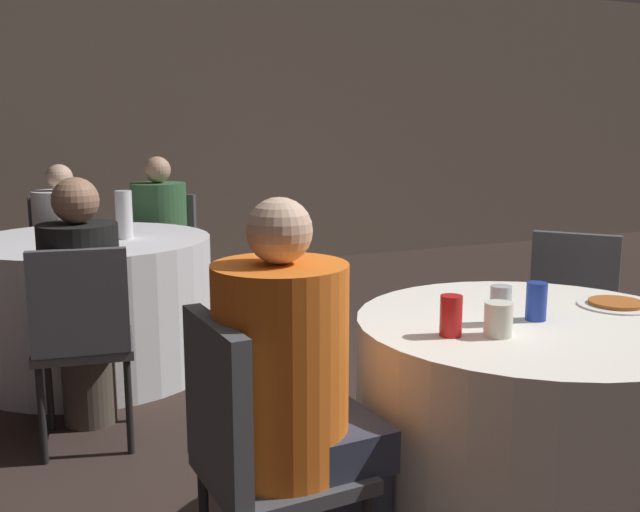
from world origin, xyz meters
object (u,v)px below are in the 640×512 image
Objects in this scene: chair_far_south at (82,330)px; pizza_plate_near at (616,304)px; chair_far_north at (62,248)px; person_green_jacket at (157,239)px; table_far at (92,304)px; bottle_far at (124,215)px; person_white_shirt at (65,245)px; table_near at (528,429)px; chair_near_west at (250,445)px; soda_can_silver at (500,305)px; person_black_shirt at (83,308)px; soda_can_red at (451,316)px; chair_far_northeast at (166,245)px; person_orange_shirt at (302,407)px; soda_can_blue at (536,301)px; chair_near_northeast at (570,313)px.

chair_far_south reaches higher than pizza_plate_near.
person_green_jacket is (0.59, -0.31, 0.07)m from chair_far_north.
bottle_far is at bearing -28.72° from table_far.
person_green_jacket is at bearing 161.37° from person_white_shirt.
bottle_far is at bearing 78.82° from chair_far_south.
table_far is at bearing 90.00° from chair_far_south.
table_near is 0.53m from pizza_plate_near.
soda_can_silver is at bearing 90.80° from chair_near_west.
person_black_shirt is (-0.64, -1.67, -0.02)m from person_green_jacket.
person_white_shirt is 9.06× the size of soda_can_red.
pizza_plate_near is at bearing 139.93° from chair_far_northeast.
table_near is at bearing -36.49° from chair_far_south.
chair_far_south is 0.80× the size of person_white_shirt.
person_orange_shirt reaches higher than bottle_far.
person_white_shirt is at bearing 90.00° from chair_far_north.
person_orange_shirt is (0.31, -2.36, 0.23)m from table_far.
table_near is at bearing -66.73° from bottle_far.
person_white_shirt is 1.09m from bottle_far.
person_white_shirt is at bearing -177.20° from person_orange_shirt.
table_far is 2.55m from soda_can_silver.
person_green_jacket is at bearing 69.13° from bottle_far.
person_white_shirt is 1.82m from person_black_shirt.
soda_can_red is (0.48, 0.01, 0.20)m from person_orange_shirt.
person_green_jacket and person_black_shirt have the same top height.
person_green_jacket is at bearing 108.01° from pizza_plate_near.
person_orange_shirt is (-0.83, -0.05, 0.23)m from table_near.
person_orange_shirt is 1.03× the size of person_black_shirt.
person_orange_shirt is (-0.29, -3.25, 0.08)m from chair_far_northeast.
chair_far_northeast is 0.77× the size of person_black_shirt.
chair_far_south is at bearing -97.68° from table_far.
person_orange_shirt is 0.85m from soda_can_blue.
chair_near_west is 7.22× the size of soda_can_red.
soda_can_blue is (0.83, 0.05, 0.20)m from person_orange_shirt.
person_black_shirt is at bearing 122.19° from soda_can_red.
chair_far_north is at bearing 115.20° from pizza_plate_near.
chair_far_south is 7.22× the size of soda_can_red.
person_orange_shirt is at bearing 92.56° from person_white_shirt.
chair_far_northeast is at bearing 55.99° from table_far.
bottle_far is at bearing 110.29° from soda_can_silver.
table_far is 2.51m from soda_can_red.
chair_far_south is 1.00× the size of chair_far_northeast.
person_black_shirt reaches higher than chair_far_northeast.
chair_near_west is at bearing -69.43° from chair_far_south.
chair_near_west is 2.29m from bottle_far.
chair_near_west is 0.89m from soda_can_silver.
table_near is 0.56m from soda_can_red.
person_white_shirt is (-1.20, 3.22, 0.20)m from table_near.
person_orange_shirt is at bearing -176.37° from pizza_plate_near.
chair_near_west is 1.49m from person_black_shirt.
chair_near_west is (-1.73, -0.70, 0.00)m from chair_near_northeast.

